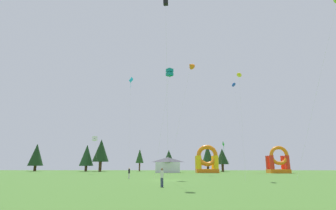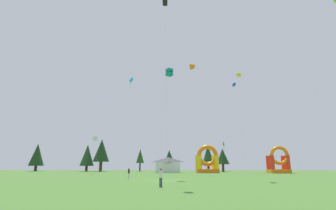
{
  "view_description": "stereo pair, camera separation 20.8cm",
  "coord_description": "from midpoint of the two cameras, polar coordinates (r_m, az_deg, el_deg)",
  "views": [
    {
      "loc": [
        0.9,
        -35.0,
        2.01
      ],
      "look_at": [
        0.0,
        15.09,
        13.42
      ],
      "focal_mm": 27.93,
      "sensor_mm": 36.0,
      "label": 1
    },
    {
      "loc": [
        1.11,
        -35.0,
        2.01
      ],
      "look_at": [
        0.0,
        15.09,
        13.42
      ],
      "focal_mm": 27.93,
      "sensor_mm": 36.0,
      "label": 2
    }
  ],
  "objects": [
    {
      "name": "ground_plane",
      "position": [
        35.07,
        -0.39,
        -16.12
      ],
      "size": [
        120.0,
        120.0,
        0.0
      ],
      "primitive_type": "plane",
      "color": "#47752D"
    },
    {
      "name": "kite_cyan_diamond",
      "position": [
        61.22,
        -8.04,
        5.26
      ],
      "size": [
        1.07,
        4.63,
        21.62
      ],
      "color": "#19B7CC",
      "rests_on": "ground_plane"
    },
    {
      "name": "kite_black_box",
      "position": [
        35.96,
        -0.47,
        21.67
      ],
      "size": [
        0.61,
        6.35,
        23.07
      ],
      "color": "black",
      "rests_on": "ground_plane"
    },
    {
      "name": "kite_orange_delta",
      "position": [
        62.43,
        5.12,
        8.58
      ],
      "size": [
        6.29,
        4.53,
        25.6
      ],
      "color": "orange",
      "rests_on": "ground_plane"
    },
    {
      "name": "kite_white_box",
      "position": [
        60.98,
        -15.53,
        -7.07
      ],
      "size": [
        1.37,
        1.97,
        8.12
      ],
      "color": "white",
      "rests_on": "ground_plane"
    },
    {
      "name": "kite_blue_parafoil",
      "position": [
        74.12,
        14.3,
        4.3
      ],
      "size": [
        0.99,
        7.67,
        23.87
      ],
      "color": "blue",
      "rests_on": "ground_plane"
    },
    {
      "name": "kite_teal_box",
      "position": [
        42.39,
        0.43,
        7.11
      ],
      "size": [
        2.79,
        2.44,
        17.08
      ],
      "color": "#0C7F7A",
      "rests_on": "ground_plane"
    },
    {
      "name": "kite_green_diamond",
      "position": [
        58.38,
        12.25,
        -8.44
      ],
      "size": [
        1.81,
        2.64,
        6.7
      ],
      "color": "green",
      "rests_on": "ground_plane"
    },
    {
      "name": "kite_yellow_parafoil",
      "position": [
        40.36,
        15.35,
        6.32
      ],
      "size": [
        2.25,
        6.91,
        15.3
      ],
      "color": "yellow",
      "rests_on": "ground_plane"
    },
    {
      "name": "person_near_camera",
      "position": [
        39.5,
        -8.39,
        -14.29
      ],
      "size": [
        0.37,
        0.37,
        1.54
      ],
      "rotation": [
        0.0,
        0.0,
        2.26
      ],
      "color": "silver",
      "rests_on": "ground_plane"
    },
    {
      "name": "person_far_side",
      "position": [
        24.66,
        -1.33,
        -15.19
      ],
      "size": [
        0.4,
        0.4,
        1.68
      ],
      "rotation": [
        0.0,
        0.0,
        3.77
      ],
      "color": "navy",
      "rests_on": "ground_plane"
    },
    {
      "name": "inflatable_yellow_castle",
      "position": [
        68.62,
        23.1,
        -11.53
      ],
      "size": [
        4.67,
        3.61,
        6.3
      ],
      "color": "orange",
      "rests_on": "ground_plane"
    },
    {
      "name": "inflatable_red_slide",
      "position": [
        67.27,
        8.64,
        -12.26
      ],
      "size": [
        5.46,
        4.6,
        6.76
      ],
      "color": "orange",
      "rests_on": "ground_plane"
    },
    {
      "name": "festival_tent",
      "position": [
        67.61,
        0.11,
        -12.93
      ],
      "size": [
        5.99,
        4.05,
        3.8
      ],
      "color": "silver",
      "rests_on": "ground_plane"
    },
    {
      "name": "tree_row_0",
      "position": [
        90.87,
        -26.61,
        -9.68
      ],
      "size": [
        4.43,
        4.43,
        8.27
      ],
      "color": "#4C331E",
      "rests_on": "ground_plane"
    },
    {
      "name": "tree_row_1",
      "position": [
        83.14,
        -17.14,
        -10.45
      ],
      "size": [
        4.12,
        4.12,
        7.81
      ],
      "color": "#4C331E",
      "rests_on": "ground_plane"
    },
    {
      "name": "tree_row_2",
      "position": [
        80.68,
        -14.24,
        -9.62
      ],
      "size": [
        4.74,
        4.74,
        9.32
      ],
      "color": "#4C331E",
      "rests_on": "ground_plane"
    },
    {
      "name": "tree_row_3",
      "position": [
        81.65,
        -6.02,
        -11.05
      ],
      "size": [
        2.45,
        2.45,
        6.61
      ],
      "color": "#4C331E",
      "rests_on": "ground_plane"
    },
    {
      "name": "tree_row_4",
      "position": [
        76.12,
        0.34,
        -11.41
      ],
      "size": [
        3.4,
        3.4,
        6.01
      ],
      "color": "#4C331E",
      "rests_on": "ground_plane"
    },
    {
      "name": "tree_row_5",
      "position": [
        78.77,
        8.81,
        -10.71
      ],
      "size": [
        3.65,
        3.65,
        7.78
      ],
      "color": "#4C331E",
      "rests_on": "ground_plane"
    },
    {
      "name": "tree_row_6",
      "position": [
        77.14,
        11.91,
        -10.94
      ],
      "size": [
        3.66,
        3.66,
        6.43
      ],
      "color": "#4C331E",
      "rests_on": "ground_plane"
    }
  ]
}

